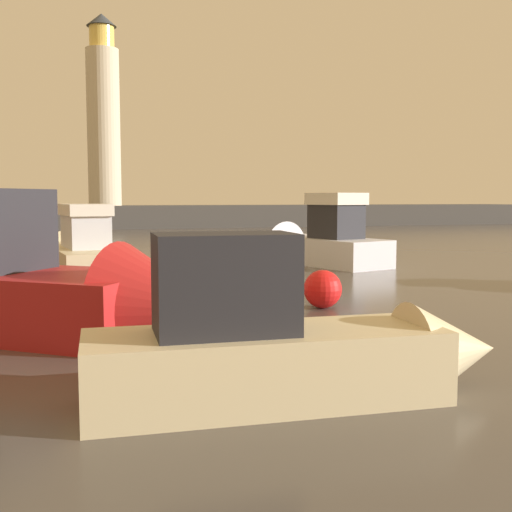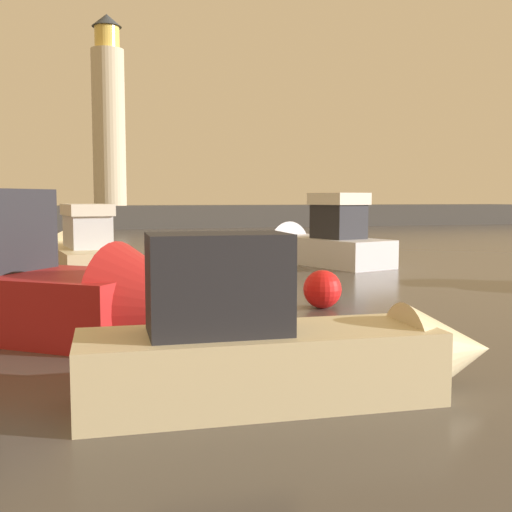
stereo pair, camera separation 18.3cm
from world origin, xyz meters
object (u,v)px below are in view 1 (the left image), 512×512
object	(u,v)px
lighthouse	(103,116)
motorboat_3	(308,242)
mooring_buoy	(323,289)
motorboat_5	(79,254)
motorboat_6	(49,290)
motorboat_2	(305,347)

from	to	relation	value
lighthouse	motorboat_3	bearing A→B (deg)	-79.67
mooring_buoy	motorboat_5	bearing A→B (deg)	124.70
motorboat_5	mooring_buoy	distance (m)	10.45
motorboat_5	motorboat_6	distance (m)	9.95
motorboat_5	motorboat_6	size ratio (longest dim) A/B	0.99
lighthouse	motorboat_2	world-z (taller)	lighthouse
motorboat_2	mooring_buoy	bearing A→B (deg)	64.63
motorboat_2	motorboat_3	bearing A→B (deg)	67.76
motorboat_3	motorboat_5	bearing A→B (deg)	-165.12
motorboat_3	motorboat_6	distance (m)	16.71
motorboat_5	motorboat_6	xyz separation A→B (m)	(-0.87, -9.91, 0.10)
lighthouse	motorboat_2	size ratio (longest dim) A/B	2.87
motorboat_5	mooring_buoy	world-z (taller)	motorboat_5
motorboat_3	lighthouse	bearing A→B (deg)	100.33
motorboat_2	mooring_buoy	size ratio (longest dim) A/B	6.20
lighthouse	motorboat_3	world-z (taller)	lighthouse
lighthouse	mooring_buoy	bearing A→B (deg)	-87.11
motorboat_3	mooring_buoy	distance (m)	12.02
motorboat_2	motorboat_6	size ratio (longest dim) A/B	0.72
motorboat_5	motorboat_6	bearing A→B (deg)	-95.04
motorboat_3	mooring_buoy	world-z (taller)	motorboat_3
lighthouse	motorboat_3	size ratio (longest dim) A/B	2.17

